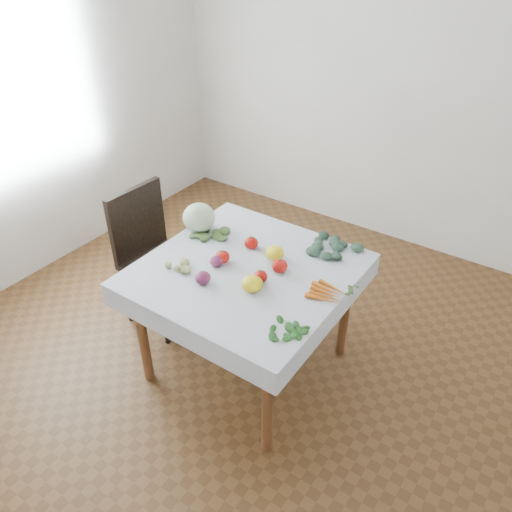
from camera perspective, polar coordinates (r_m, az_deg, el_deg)
The scene contains 20 objects.
ground at distance 3.29m, azimuth -0.96°, elevation -12.17°, with size 4.00×4.00×0.00m, color brown.
back_wall at distance 4.19m, azimuth 15.80°, elevation 18.79°, with size 4.00×0.04×2.70m, color white.
left_wall at distance 3.94m, azimuth -26.63°, elevation 15.61°, with size 0.04×4.00×2.70m, color white.
table at distance 2.85m, azimuth -1.09°, elevation -3.09°, with size 1.00×1.00×0.75m.
tablecloth at distance 2.79m, azimuth -1.11°, elevation -1.47°, with size 1.12×1.12×0.01m, color white.
chair at distance 3.40m, azimuth -11.88°, elevation 0.85°, with size 0.46×0.46×0.96m.
cabbage at distance 3.11m, azimuth -6.55°, elevation 4.38°, with size 0.20×0.20×0.18m, color beige.
tomato_a at distance 2.75m, azimuth 2.73°, elevation -1.14°, with size 0.09×0.09×0.08m, color #B8110C.
tomato_b at distance 2.94m, azimuth -0.54°, elevation 1.50°, with size 0.08×0.08×0.07m, color #B8110C.
tomato_c at distance 2.83m, azimuth -3.84°, elevation -0.10°, with size 0.08×0.08×0.07m, color #B8110C.
tomato_d at distance 2.67m, azimuth 0.49°, elevation -2.37°, with size 0.08×0.08×0.07m, color #B8110C.
heirloom_back at distance 2.85m, azimuth 2.14°, elevation 0.36°, with size 0.11×0.11×0.08m, color yellow.
heirloom_front at distance 2.61m, azimuth -0.43°, elevation -3.20°, with size 0.11×0.11×0.08m, color yellow.
onion_a at distance 2.80m, azimuth -4.57°, elevation -0.60°, with size 0.07×0.07×0.06m, color #5E1A43.
onion_b at distance 2.67m, azimuth -6.08°, elevation -2.50°, with size 0.08×0.08×0.07m, color #5E1A43.
tomatillo_cluster at distance 2.81m, azimuth -8.73°, elevation -1.09°, with size 0.13×0.11×0.04m.
carrot_bunch at distance 2.62m, azimuth 8.05°, elevation -4.18°, with size 0.18×0.17×0.03m.
kale_bunch at distance 2.96m, azimuth 8.84°, elevation 0.82°, with size 0.32×0.24×0.04m.
basil_bunch at distance 2.39m, azimuth 3.44°, elevation -8.60°, with size 0.24×0.21×0.01m.
dill_bunch at distance 3.09m, azimuth -5.26°, elevation 2.55°, with size 0.25×0.21×0.03m.
Camera 1 is at (1.33, -1.84, 2.39)m, focal length 35.00 mm.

